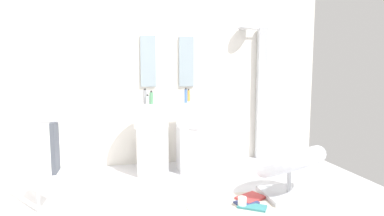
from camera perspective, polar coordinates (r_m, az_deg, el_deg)
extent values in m
cube|color=silver|center=(3.41, -0.56, -17.55)|extent=(4.80, 3.60, 0.04)
cube|color=silver|center=(4.74, -4.58, 5.64)|extent=(4.80, 0.10, 2.60)
cube|color=white|center=(4.35, -7.34, -7.60)|extent=(0.40, 0.40, 0.63)
cylinder|color=white|center=(4.25, -7.44, -1.30)|extent=(0.46, 0.46, 0.33)
cylinder|color=#B7BABF|center=(4.36, -7.62, 1.74)|extent=(0.02, 0.02, 0.10)
cube|color=white|center=(4.43, 0.07, -7.28)|extent=(0.40, 0.40, 0.63)
cylinder|color=white|center=(4.34, 0.07, -1.09)|extent=(0.46, 0.46, 0.33)
cylinder|color=#B7BABF|center=(4.44, -0.28, 1.89)|extent=(0.02, 0.02, 0.10)
cube|color=#8C9EA8|center=(4.65, -8.01, 8.43)|extent=(0.22, 0.03, 0.74)
cube|color=#8C9EA8|center=(4.72, -1.03, 8.46)|extent=(0.22, 0.03, 0.74)
cube|color=#B7BABF|center=(5.05, 12.48, 2.44)|extent=(0.14, 0.08, 2.05)
cylinder|color=#B7BABF|center=(5.00, 11.25, 13.97)|extent=(0.30, 0.02, 0.02)
cylinder|color=#B7BABF|center=(4.92, 9.74, 14.13)|extent=(0.24, 0.24, 0.02)
cube|color=#B7BABF|center=(3.74, 17.17, -14.80)|extent=(0.56, 0.50, 0.06)
cylinder|color=#B7BABF|center=(3.68, 17.26, -12.33)|extent=(0.05, 0.05, 0.34)
torus|color=silver|center=(3.62, 17.37, -9.33)|extent=(1.06, 1.07, 0.49)
cylinder|color=#B7BABF|center=(3.42, -26.54, -9.39)|extent=(0.03, 0.03, 0.95)
cylinder|color=#B7BABF|center=(3.29, -23.88, -2.28)|extent=(0.36, 0.02, 0.02)
cube|color=#4C515B|center=(3.33, -23.68, -6.53)|extent=(0.04, 0.22, 0.50)
cube|color=beige|center=(3.41, 8.15, -17.16)|extent=(1.03, 0.64, 0.01)
cube|color=teal|center=(3.37, 10.89, -17.25)|extent=(0.32, 0.28, 0.02)
cube|color=navy|center=(3.45, 9.89, -16.62)|extent=(0.26, 0.20, 0.02)
cube|color=#B73838|center=(3.57, 10.62, -15.77)|extent=(0.35, 0.31, 0.03)
cylinder|color=white|center=(3.35, 9.13, -16.56)|extent=(0.09, 0.09, 0.10)
cylinder|color=silver|center=(4.10, -8.09, 1.47)|extent=(0.04, 0.04, 0.10)
cylinder|color=black|center=(4.09, -8.10, 2.33)|extent=(0.02, 0.02, 0.02)
cylinder|color=#C68C38|center=(4.42, -0.63, 2.24)|extent=(0.04, 0.04, 0.16)
cylinder|color=black|center=(4.41, -0.63, 3.38)|extent=(0.02, 0.02, 0.02)
cylinder|color=#59996B|center=(4.08, -7.41, 1.79)|extent=(0.05, 0.05, 0.15)
cylinder|color=black|center=(4.07, -7.42, 3.00)|extent=(0.03, 0.03, 0.02)
cylinder|color=#4C72B7|center=(4.22, -1.13, 2.18)|extent=(0.04, 0.04, 0.18)
cylinder|color=black|center=(4.21, -1.13, 3.53)|extent=(0.02, 0.02, 0.02)
cylinder|color=#99999E|center=(4.15, -8.54, 2.03)|extent=(0.05, 0.05, 0.18)
cylinder|color=black|center=(4.14, -8.57, 3.40)|extent=(0.03, 0.03, 0.02)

